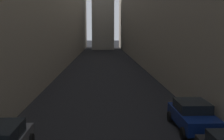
{
  "coord_description": "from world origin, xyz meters",
  "views": [
    {
      "loc": [
        -0.34,
        7.83,
        5.09
      ],
      "look_at": [
        0.0,
        17.21,
        3.82
      ],
      "focal_mm": 45.01,
      "sensor_mm": 36.0,
      "label": 1
    }
  ],
  "objects": [
    {
      "name": "parked_car_right_far",
      "position": [
        4.4,
        21.91,
        0.76
      ],
      "size": [
        1.95,
        3.96,
        1.48
      ],
      "rotation": [
        0.0,
        0.0,
        1.57
      ],
      "color": "navy",
      "rests_on": "ground"
    },
    {
      "name": "ground_plane",
      "position": [
        0.0,
        48.0,
        0.0
      ],
      "size": [
        264.0,
        264.0,
        0.0
      ],
      "primitive_type": "plane",
      "color": "black"
    }
  ]
}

